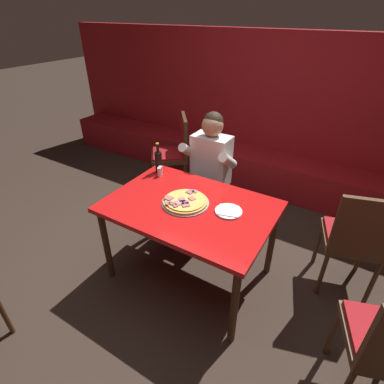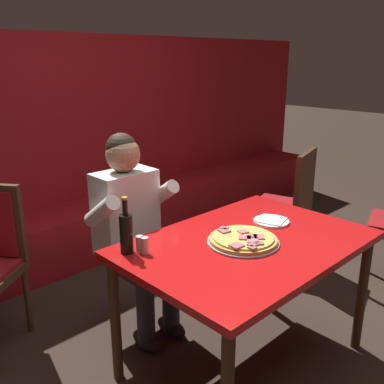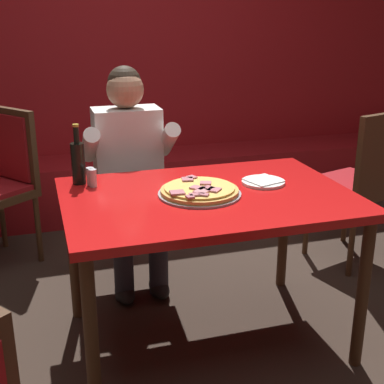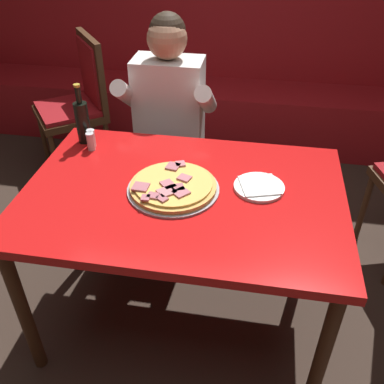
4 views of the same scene
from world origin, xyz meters
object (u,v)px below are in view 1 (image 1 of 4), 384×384
main_dining_table (190,213)px  pizza (185,202)px  beer_bottle (158,161)px  dining_chair_by_booth (357,236)px  shaker_oregano (159,172)px  diner_seated_blue_shirt (207,170)px  shaker_red_pepper_flakes (161,171)px  plate_white_paper (229,211)px  dining_chair_near_left (175,149)px

main_dining_table → pizza: 0.11m
main_dining_table → beer_bottle: 0.67m
dining_chair_by_booth → shaker_oregano: bearing=-170.8°
beer_bottle → dining_chair_by_booth: (1.75, 0.20, -0.29)m
main_dining_table → diner_seated_blue_shirt: 0.74m
pizza → main_dining_table: bearing=8.0°
main_dining_table → beer_bottle: bearing=148.9°
main_dining_table → shaker_oregano: size_ratio=15.36×
beer_bottle → shaker_oregano: bearing=-50.9°
main_dining_table → shaker_red_pepper_flakes: (-0.50, 0.29, 0.12)m
plate_white_paper → dining_chair_near_left: size_ratio=0.21×
pizza → shaker_oregano: bearing=149.4°
pizza → plate_white_paper: (0.35, 0.08, -0.01)m
plate_white_paper → shaker_oregano: (-0.80, 0.19, 0.03)m
shaker_red_pepper_flakes → beer_bottle: bearing=141.4°
beer_bottle → shaker_red_pepper_flakes: (0.05, -0.04, -0.07)m
plate_white_paper → diner_seated_blue_shirt: size_ratio=0.16×
diner_seated_blue_shirt → dining_chair_by_booth: (1.43, -0.17, -0.12)m
shaker_red_pepper_flakes → dining_chair_by_booth: (1.70, 0.24, -0.22)m
dining_chair_near_left → dining_chair_by_booth: dining_chair_by_booth is taller
beer_bottle → diner_seated_blue_shirt: bearing=49.5°
beer_bottle → dining_chair_by_booth: bearing=6.6°
main_dining_table → shaker_red_pepper_flakes: bearing=149.7°
beer_bottle → dining_chair_by_booth: 1.79m
plate_white_paper → diner_seated_blue_shirt: (-0.54, 0.63, -0.07)m
plate_white_paper → dining_chair_near_left: 1.73m
pizza → diner_seated_blue_shirt: size_ratio=0.30×
shaker_oregano → dining_chair_by_booth: dining_chair_by_booth is taller
pizza → dining_chair_by_booth: dining_chair_by_booth is taller
shaker_oregano → diner_seated_blue_shirt: 0.53m
plate_white_paper → dining_chair_by_booth: bearing=27.3°
main_dining_table → pizza: pizza is taller
plate_white_paper → main_dining_table: bearing=-167.0°
plate_white_paper → dining_chair_by_booth: (0.90, 0.46, -0.19)m
main_dining_table → dining_chair_by_booth: bearing=23.9°
shaker_red_pepper_flakes → dining_chair_near_left: (-0.47, 0.93, -0.23)m
diner_seated_blue_shirt → dining_chair_by_booth: 1.45m
main_dining_table → dining_chair_near_left: 1.57m
diner_seated_blue_shirt → dining_chair_by_booth: diner_seated_blue_shirt is taller
beer_bottle → dining_chair_by_booth: beer_bottle is taller
beer_bottle → plate_white_paper: bearing=-16.9°
pizza → dining_chair_by_booth: size_ratio=0.38×
pizza → beer_bottle: beer_bottle is taller
shaker_oregano → shaker_red_pepper_flakes: bearing=104.2°
main_dining_table → dining_chair_near_left: dining_chair_near_left is taller
dining_chair_near_left → dining_chair_by_booth: size_ratio=0.99×
shaker_oregano → plate_white_paper: bearing=-13.3°
pizza → beer_bottle: 0.61m
pizza → dining_chair_near_left: dining_chair_near_left is taller
dining_chair_near_left → pizza: bearing=-52.9°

